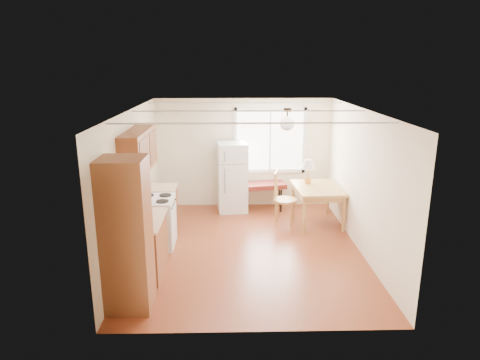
{
  "coord_description": "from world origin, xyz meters",
  "views": [
    {
      "loc": [
        -0.32,
        -7.16,
        3.26
      ],
      "look_at": [
        -0.13,
        0.52,
        1.15
      ],
      "focal_mm": 32.0,
      "sensor_mm": 36.0,
      "label": 1
    }
  ],
  "objects_px": {
    "bench": "(256,186)",
    "dining_table": "(318,192)",
    "chair": "(280,193)",
    "refrigerator": "(232,177)"
  },
  "relations": [
    {
      "from": "bench",
      "to": "dining_table",
      "type": "bearing_deg",
      "value": -44.52
    },
    {
      "from": "chair",
      "to": "bench",
      "type": "bearing_deg",
      "value": 133.23
    },
    {
      "from": "bench",
      "to": "dining_table",
      "type": "height_order",
      "value": "dining_table"
    },
    {
      "from": "refrigerator",
      "to": "chair",
      "type": "xyz_separation_m",
      "value": [
        0.99,
        -0.8,
        -0.15
      ]
    },
    {
      "from": "bench",
      "to": "dining_table",
      "type": "xyz_separation_m",
      "value": [
        1.24,
        -0.85,
        0.12
      ]
    },
    {
      "from": "dining_table",
      "to": "bench",
      "type": "bearing_deg",
      "value": 142.01
    },
    {
      "from": "refrigerator",
      "to": "chair",
      "type": "bearing_deg",
      "value": -44.97
    },
    {
      "from": "refrigerator",
      "to": "bench",
      "type": "xyz_separation_m",
      "value": [
        0.53,
        0.03,
        -0.23
      ]
    },
    {
      "from": "refrigerator",
      "to": "dining_table",
      "type": "distance_m",
      "value": 1.96
    },
    {
      "from": "bench",
      "to": "chair",
      "type": "relative_size",
      "value": 1.27
    }
  ]
}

